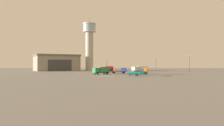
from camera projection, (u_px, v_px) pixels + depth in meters
ground_plane at (107, 76)px, 67.72m from camera, size 400.00×400.00×0.00m
control_tower at (89, 43)px, 135.78m from camera, size 8.47×8.47×33.99m
hangar at (56, 63)px, 131.60m from camera, size 31.52×28.99×9.81m
airplane_teal at (137, 72)px, 66.45m from camera, size 6.65×8.40×2.53m
truck_box_green at (102, 70)px, 78.40m from camera, size 6.50×5.27×2.72m
truck_fuel_tanker_red at (107, 69)px, 106.06m from camera, size 6.34×4.59×2.94m
truck_fuel_tanker_silver at (140, 70)px, 78.24m from camera, size 6.27×4.58×3.00m
truck_flatbed_blue at (120, 71)px, 87.76m from camera, size 6.76×4.28×2.35m
light_post_west at (189, 62)px, 114.85m from camera, size 0.44×0.44×8.77m
light_post_east at (79, 61)px, 118.00m from camera, size 0.44×0.44×9.97m
light_post_north at (156, 63)px, 118.01m from camera, size 0.44×0.44×8.09m
light_post_centre at (107, 63)px, 121.87m from camera, size 0.44×0.44×8.01m
traffic_cone_near_left at (80, 74)px, 72.18m from camera, size 0.36×0.36×0.71m
traffic_cone_near_right at (113, 74)px, 71.17m from camera, size 0.36×0.36×0.56m
traffic_cone_mid_apron at (102, 75)px, 67.73m from camera, size 0.36×0.36×0.71m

